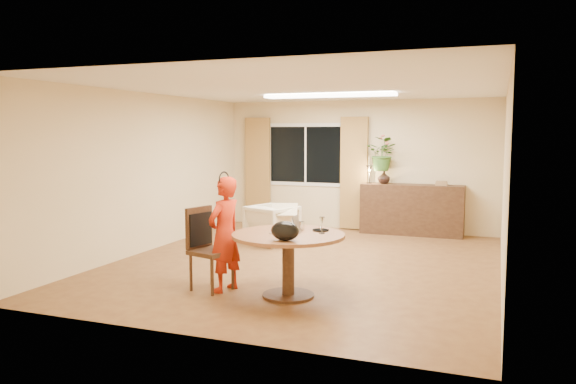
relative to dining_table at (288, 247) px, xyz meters
The scene contains 24 objects.
floor 1.83m from the dining_table, 102.23° to the left, with size 6.50×6.50×0.00m, color brown.
ceiling 2.65m from the dining_table, 102.23° to the left, with size 6.50×6.50×0.00m, color white.
wall_back 5.01m from the dining_table, 94.25° to the left, with size 5.50×5.50×0.00m, color beige.
wall_left 3.62m from the dining_table, 151.48° to the left, with size 6.50×6.50×0.00m, color beige.
wall_right 3.01m from the dining_table, 35.41° to the left, with size 6.50×6.50×0.00m, color beige.
window 5.22m from the dining_table, 106.59° to the left, with size 1.70×0.03×1.30m.
curtain_left 5.49m from the dining_table, 117.43° to the left, with size 0.55×0.08×2.25m, color olive.
curtain_right 4.90m from the dining_table, 94.92° to the left, with size 0.55×0.08×2.25m, color olive.
ceiling_panel 3.52m from the dining_table, 97.23° to the left, with size 2.20×0.35×0.05m, color white.
dining_table is the anchor object (origin of this frame).
dining_chair 0.99m from the dining_table, behind, with size 0.49×0.45×1.03m, color black, non-canonical shape.
child 0.83m from the dining_table, behind, with size 0.34×0.52×1.42m, color red.
laptop 0.28m from the dining_table, 168.65° to the left, with size 0.33×0.22×0.22m, color #B7B7BC, non-canonical shape.
tumbler 0.37m from the dining_table, 77.75° to the left, with size 0.07×0.07×0.10m, color white, non-canonical shape.
wine_glass 0.48m from the dining_table, 21.23° to the left, with size 0.07×0.07×0.20m, color white, non-canonical shape.
pot_lid 0.47m from the dining_table, 45.35° to the left, with size 0.20×0.20×0.03m, color white, non-canonical shape.
handbag 0.52m from the dining_table, 74.18° to the right, with size 0.33×0.19×0.22m, color black, non-canonical shape.
armchair 3.25m from the dining_table, 115.57° to the left, with size 0.74×0.76×0.69m, color beige.
throw 3.05m from the dining_table, 111.93° to the left, with size 0.45×0.55×0.03m, color beige, non-canonical shape.
sideboard 4.77m from the dining_table, 80.75° to the left, with size 1.93×0.47×0.97m, color black.
vase 4.73m from the dining_table, 87.35° to the left, with size 0.24×0.24×0.25m, color black.
bouquet 4.80m from the dining_table, 87.66° to the left, with size 0.59×0.51×0.66m, color #2B5D23.
book_stack 4.90m from the dining_table, 74.52° to the left, with size 0.22×0.16×0.09m, color #8E6948, non-canonical shape.
desk_lamp 4.69m from the dining_table, 90.75° to the left, with size 0.15×0.15×0.37m, color black, non-canonical shape.
Camera 1 is at (2.67, -7.81, 1.94)m, focal length 35.00 mm.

